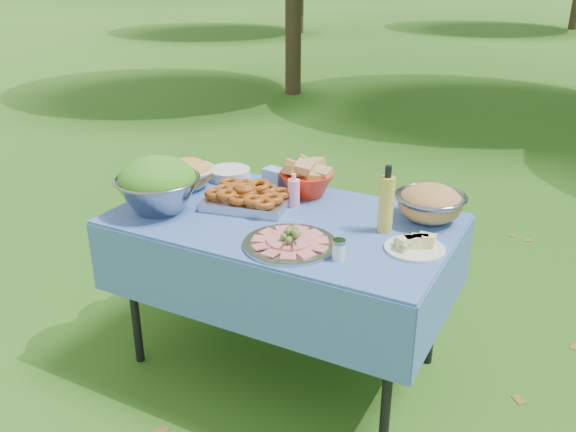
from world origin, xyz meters
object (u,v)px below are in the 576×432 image
Objects in this scene: oil_bottle at (386,199)px; salad_bowl at (158,185)px; picnic_table at (283,293)px; charcuterie_platter at (290,236)px; pasta_bowl_steel at (430,203)px; plate_stack at (229,174)px; bread_bowl at (307,178)px.

salad_bowl is at bearing -164.76° from oil_bottle.
charcuterie_platter is (0.16, -0.23, 0.42)m from picnic_table.
pasta_bowl_steel is at bearing 56.00° from oil_bottle.
plate_stack is at bearing 165.38° from oil_bottle.
oil_bottle reaches higher than pasta_bowl_steel.
bread_bowl is 0.56m from charcuterie_platter.
picnic_table is at bearing -33.12° from plate_stack.
oil_bottle is at bearing -14.62° from plate_stack.
plate_stack is at bearing 139.35° from charcuterie_platter.
plate_stack is at bearing 177.06° from bread_bowl.
bread_bowl is 0.60m from pasta_bowl_steel.
oil_bottle reaches higher than bread_bowl.
oil_bottle reaches higher than picnic_table.
charcuterie_platter reaches higher than plate_stack.
oil_bottle is (0.44, 0.07, 0.52)m from picnic_table.
picnic_table is at bearing 123.76° from charcuterie_platter.
charcuterie_platter is at bearing -132.51° from oil_bottle.
picnic_table is 5.66× the size of bread_bowl.
bread_bowl is 0.69× the size of charcuterie_platter.
salad_bowl is at bearing 176.27° from charcuterie_platter.
pasta_bowl_steel reaches higher than picnic_table.
salad_bowl is at bearing -95.17° from plate_stack.
salad_bowl reaches higher than charcuterie_platter.
bread_bowl is at bearing 155.09° from oil_bottle.
bread_bowl is at bearing 95.63° from picnic_table.
pasta_bowl_steel is at bearing 25.33° from picnic_table.
bread_bowl is at bearing 109.40° from charcuterie_platter.
plate_stack is 0.96m from oil_bottle.
charcuterie_platter is at bearing -70.60° from bread_bowl.
oil_bottle is (-0.13, -0.20, 0.06)m from pasta_bowl_steel.
pasta_bowl_steel is (1.10, 0.46, -0.04)m from salad_bowl.
oil_bottle reaches higher than charcuterie_platter.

